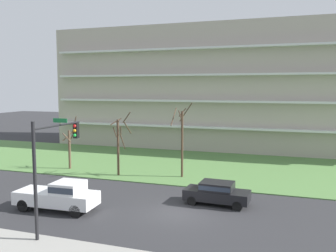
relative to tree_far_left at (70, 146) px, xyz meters
name	(u,v)px	position (x,y,z in m)	size (l,w,h in m)	color
ground	(178,213)	(13.77, -8.66, -2.34)	(160.00, 160.00, 0.00)	#2D2D30
grass_lawn_strip	(220,167)	(13.77, 5.34, -2.30)	(80.00, 16.00, 0.08)	#547F42
apartment_building	(241,88)	(13.77, 19.67, 5.58)	(48.91, 13.62, 15.84)	#B2A899
tree_far_left	(70,146)	(0.00, 0.00, 0.00)	(1.67, 1.36, 5.23)	brown
tree_left	(119,143)	(5.80, -0.90, 0.70)	(2.02, 2.08, 5.84)	#4C3828
tree_center	(182,139)	(11.30, 0.31, 1.08)	(1.64, 1.64, 6.65)	#4C3828
pickup_white_near_left	(60,195)	(6.29, -10.65, -1.33)	(5.49, 2.25, 1.95)	white
sedan_black_center_left	(217,192)	(15.75, -6.16, -1.47)	(4.47, 1.98, 1.57)	black
traffic_signal_mast	(51,157)	(8.16, -13.89, 1.91)	(0.90, 4.24, 6.30)	black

